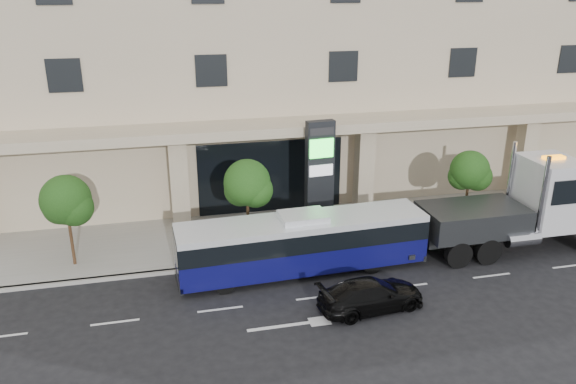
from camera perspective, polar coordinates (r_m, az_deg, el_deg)
The scene contains 11 objects.
ground at distance 24.72m, azimuth 2.03°, elevation -8.91°, with size 120.00×120.00×0.00m, color black.
sidewalk at distance 29.02m, azimuth -0.55°, elevation -4.10°, with size 120.00×6.00×0.15m, color gray.
curb at distance 26.39m, azimuth 0.89°, elevation -6.71°, with size 120.00×0.30×0.15m, color gray.
convention_center at distance 36.74m, azimuth -4.34°, elevation 16.97°, with size 60.00×17.60×20.00m.
tree_left at distance 26.31m, azimuth -21.56°, elevation -1.06°, with size 2.27×2.20×4.22m.
tree_mid at distance 26.20m, azimuth -4.11°, elevation 0.62°, with size 2.28×2.20×4.38m.
tree_right at distance 30.17m, azimuth 18.00°, elevation 1.87°, with size 2.10×2.00×4.04m.
city_bus at distance 24.76m, azimuth 1.50°, elevation -5.14°, with size 11.13×2.79×2.80m.
tow_truck at distance 29.14m, azimuth 23.16°, elevation -1.49°, with size 10.95×2.85×5.00m.
black_sedan at distance 22.64m, azimuth 8.45°, elevation -10.26°, with size 1.75×4.30×1.25m, color black.
signage_pylon at distance 28.34m, azimuth 3.22°, elevation 1.72°, with size 1.46×0.64×5.70m.
Camera 1 is at (-5.77, -20.81, 12.03)m, focal length 35.00 mm.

